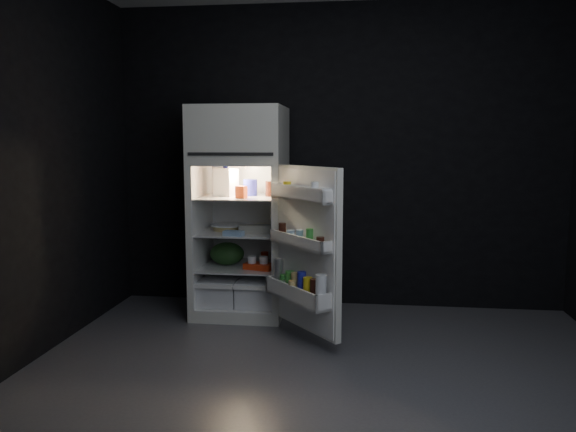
# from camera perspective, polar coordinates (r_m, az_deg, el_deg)

# --- Properties ---
(floor) EXTENTS (4.00, 3.40, 0.00)m
(floor) POSITION_cam_1_polar(r_m,az_deg,el_deg) (3.70, 3.91, -16.14)
(floor) COLOR #4E4E54
(floor) RESTS_ON ground
(wall_back) EXTENTS (4.00, 0.00, 2.70)m
(wall_back) POSITION_cam_1_polar(r_m,az_deg,el_deg) (5.09, 5.17, 5.98)
(wall_back) COLOR black
(wall_back) RESTS_ON ground
(wall_front) EXTENTS (4.00, 0.00, 2.70)m
(wall_front) POSITION_cam_1_polar(r_m,az_deg,el_deg) (1.70, 0.96, 3.15)
(wall_front) COLOR black
(wall_front) RESTS_ON ground
(wall_left) EXTENTS (0.00, 3.40, 2.70)m
(wall_left) POSITION_cam_1_polar(r_m,az_deg,el_deg) (4.03, -25.72, 4.90)
(wall_left) COLOR black
(wall_left) RESTS_ON ground
(refrigerator) EXTENTS (0.76, 0.71, 1.78)m
(refrigerator) POSITION_cam_1_polar(r_m,az_deg,el_deg) (4.84, -4.82, 1.23)
(refrigerator) COLOR white
(refrigerator) RESTS_ON ground
(fridge_door) EXTENTS (0.60, 0.68, 1.22)m
(fridge_door) POSITION_cam_1_polar(r_m,az_deg,el_deg) (4.13, 1.71, -3.68)
(fridge_door) COLOR white
(fridge_door) RESTS_ON ground
(milk_jug) EXTENTS (0.20, 0.20, 0.24)m
(milk_jug) POSITION_cam_1_polar(r_m,az_deg,el_deg) (4.81, -6.31, 3.45)
(milk_jug) COLOR white
(milk_jug) RESTS_ON refrigerator
(mayo_jar) EXTENTS (0.16, 0.16, 0.14)m
(mayo_jar) POSITION_cam_1_polar(r_m,az_deg,el_deg) (4.83, -3.85, 2.90)
(mayo_jar) COLOR #1C2099
(mayo_jar) RESTS_ON refrigerator
(jam_jar) EXTENTS (0.09, 0.09, 0.13)m
(jam_jar) POSITION_cam_1_polar(r_m,az_deg,el_deg) (4.75, -1.78, 2.78)
(jam_jar) COLOR black
(jam_jar) RESTS_ON refrigerator
(amber_bottle) EXTENTS (0.08, 0.08, 0.22)m
(amber_bottle) POSITION_cam_1_polar(r_m,az_deg,el_deg) (4.94, -7.10, 3.42)
(amber_bottle) COLOR #B54A1C
(amber_bottle) RESTS_ON refrigerator
(small_carton) EXTENTS (0.10, 0.09, 0.10)m
(small_carton) POSITION_cam_1_polar(r_m,az_deg,el_deg) (4.63, -4.77, 2.44)
(small_carton) COLOR #E84C1B
(small_carton) RESTS_ON refrigerator
(egg_carton) EXTENTS (0.28, 0.14, 0.07)m
(egg_carton) POSITION_cam_1_polar(r_m,az_deg,el_deg) (4.69, -3.37, -1.35)
(egg_carton) COLOR gray
(egg_carton) RESTS_ON refrigerator
(pie) EXTENTS (0.29, 0.29, 0.04)m
(pie) POSITION_cam_1_polar(r_m,az_deg,el_deg) (4.90, -6.08, -1.18)
(pie) COLOR tan
(pie) RESTS_ON refrigerator
(flat_package) EXTENTS (0.17, 0.11, 0.04)m
(flat_package) POSITION_cam_1_polar(r_m,az_deg,el_deg) (4.59, -5.55, -1.76)
(flat_package) COLOR #7C9DC0
(flat_package) RESTS_ON refrigerator
(wrapped_pkg) EXTENTS (0.13, 0.12, 0.05)m
(wrapped_pkg) POSITION_cam_1_polar(r_m,az_deg,el_deg) (4.91, -2.67, -1.07)
(wrapped_pkg) COLOR #F8F4CB
(wrapped_pkg) RESTS_ON refrigerator
(produce_bag) EXTENTS (0.33, 0.30, 0.20)m
(produce_bag) POSITION_cam_1_polar(r_m,az_deg,el_deg) (4.90, -6.21, -3.82)
(produce_bag) COLOR #193815
(produce_bag) RESTS_ON refrigerator
(yogurt_tray) EXTENTS (0.27, 0.19, 0.05)m
(yogurt_tray) POSITION_cam_1_polar(r_m,az_deg,el_deg) (4.72, -2.97, -5.12)
(yogurt_tray) COLOR red
(yogurt_tray) RESTS_ON refrigerator
(small_can_red) EXTENTS (0.09, 0.09, 0.09)m
(small_can_red) POSITION_cam_1_polar(r_m,az_deg,el_deg) (5.00, -2.39, -4.17)
(small_can_red) COLOR red
(small_can_red) RESTS_ON refrigerator
(small_can_silver) EXTENTS (0.08, 0.08, 0.09)m
(small_can_silver) POSITION_cam_1_polar(r_m,az_deg,el_deg) (4.94, -1.36, -4.31)
(small_can_silver) COLOR silver
(small_can_silver) RESTS_ON refrigerator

